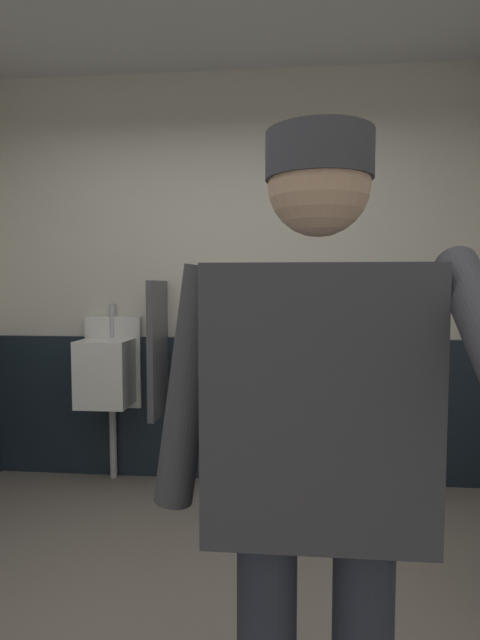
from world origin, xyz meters
The scene contains 7 objects.
wall_back centered at (0.00, 1.83, 1.41)m, with size 4.05×0.12×2.82m, color beige.
wainscot_band_back centered at (0.00, 1.76, 0.50)m, with size 3.45×0.03×1.00m, color #19232D.
urinal_left centered at (-0.83, 1.61, 0.78)m, with size 0.40×0.34×1.24m.
urinal_middle centered at (-0.08, 1.61, 0.78)m, with size 0.40×0.34×1.24m.
urinal_right centered at (0.67, 1.61, 0.78)m, with size 0.40×0.34×1.24m.
privacy_divider_panel centered at (-0.46, 1.54, 0.95)m, with size 0.04×0.40×0.90m, color #4C4C51.
person centered at (0.46, -0.57, 1.01)m, with size 0.71×0.60×1.70m.
Camera 1 is at (0.39, -1.67, 1.37)m, focal length 28.01 mm.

